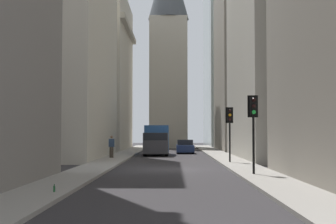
{
  "coord_description": "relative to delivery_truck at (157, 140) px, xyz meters",
  "views": [
    {
      "loc": [
        -27.92,
        -0.22,
        2.21
      ],
      "look_at": [
        18.18,
        0.34,
        4.18
      ],
      "focal_mm": 50.11,
      "sensor_mm": 36.0,
      "label": 1
    }
  ],
  "objects": [
    {
      "name": "church_spire",
      "position": [
        21.21,
        -0.89,
        13.67
      ],
      "size": [
        5.77,
        5.77,
        28.95
      ],
      "color": "beige",
      "rests_on": "ground_plane"
    },
    {
      "name": "building_left_far",
      "position": [
        11.16,
        -12.0,
        9.84
      ],
      "size": [
        13.44,
        10.0,
        22.6
      ],
      "color": "gray",
      "rests_on": "ground_plane"
    },
    {
      "name": "discarded_bottle",
      "position": [
        -28.68,
        2.51,
        -1.21
      ],
      "size": [
        0.07,
        0.07,
        0.27
      ],
      "color": "#236033",
      "rests_on": "sidewalk_right"
    },
    {
      "name": "delivery_truck",
      "position": [
        0.0,
        0.0,
        0.0
      ],
      "size": [
        6.46,
        2.25,
        2.84
      ],
      "color": "#285699",
      "rests_on": "ground_plane"
    },
    {
      "name": "traffic_light_midblock",
      "position": [
        -12.3,
        -5.52,
        1.47
      ],
      "size": [
        0.43,
        0.52,
        3.8
      ],
      "color": "black",
      "rests_on": "sidewalk_left"
    },
    {
      "name": "pedestrian",
      "position": [
        -7.05,
        3.4,
        -0.35
      ],
      "size": [
        0.26,
        0.44,
        1.78
      ],
      "color": "#473D33",
      "rests_on": "sidewalk_right"
    },
    {
      "name": "sedan_navy",
      "position": [
        3.91,
        -2.8,
        -0.8
      ],
      "size": [
        4.3,
        1.78,
        1.42
      ],
      "color": "navy",
      "rests_on": "ground_plane"
    },
    {
      "name": "sidewalk_left",
      "position": [
        -16.96,
        -5.9,
        -1.39
      ],
      "size": [
        90.0,
        2.2,
        0.14
      ],
      "primitive_type": "cube",
      "color": "gray",
      "rests_on": "ground_plane"
    },
    {
      "name": "ground_plane",
      "position": [
        -16.96,
        -1.4,
        -1.46
      ],
      "size": [
        135.0,
        135.0,
        0.0
      ],
      "primitive_type": "plane",
      "color": "#302D30"
    },
    {
      "name": "building_right_midfar",
      "position": [
        -5.35,
        9.2,
        10.97
      ],
      "size": [
        16.19,
        10.0,
        24.87
      ],
      "color": "beige",
      "rests_on": "ground_plane"
    },
    {
      "name": "traffic_light_foreground",
      "position": [
        -21.63,
        -5.57,
        1.55
      ],
      "size": [
        0.43,
        0.52,
        3.9
      ],
      "color": "black",
      "rests_on": "sidewalk_left"
    },
    {
      "name": "sidewalk_right",
      "position": [
        -16.96,
        3.1,
        -1.39
      ],
      "size": [
        90.0,
        2.2,
        0.14
      ],
      "primitive_type": "cube",
      "color": "gray",
      "rests_on": "ground_plane"
    },
    {
      "name": "building_right_far",
      "position": [
        13.3,
        9.19,
        7.99
      ],
      "size": [
        15.65,
        10.5,
        18.87
      ],
      "color": "beige",
      "rests_on": "ground_plane"
    }
  ]
}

